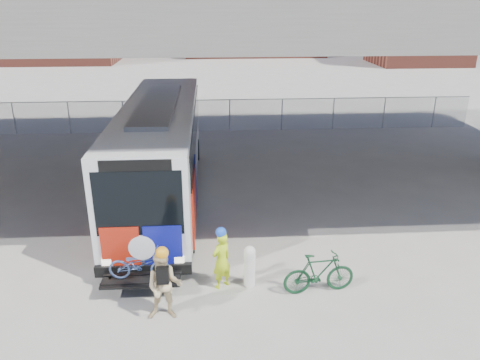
{
  "coord_description": "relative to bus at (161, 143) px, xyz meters",
  "views": [
    {
      "loc": [
        -0.15,
        -14.18,
        7.18
      ],
      "look_at": [
        0.79,
        0.07,
        1.6
      ],
      "focal_mm": 35.0,
      "sensor_mm": 36.0,
      "label": 1
    }
  ],
  "objects": [
    {
      "name": "bollard",
      "position": [
        2.8,
        -6.33,
        -1.48
      ],
      "size": [
        0.31,
        0.31,
        1.18
      ],
      "color": "silver",
      "rests_on": "ground"
    },
    {
      "name": "cyclist_tan",
      "position": [
        0.69,
        -7.54,
        -1.2
      ],
      "size": [
        0.87,
        0.69,
        1.92
      ],
      "rotation": [
        0.0,
        0.0,
        -0.04
      ],
      "color": "#CFB484",
      "rests_on": "ground"
    },
    {
      "name": "ground",
      "position": [
        2.0,
        -2.74,
        -2.11
      ],
      "size": [
        160.0,
        160.0,
        0.0
      ],
      "primitive_type": "plane",
      "color": "#9E9991",
      "rests_on": "ground"
    },
    {
      "name": "cyclist_hivis",
      "position": [
        2.06,
        -6.33,
        -1.27
      ],
      "size": [
        0.69,
        0.66,
        1.75
      ],
      "rotation": [
        0.0,
        0.0,
        3.81
      ],
      "color": "#C1E418",
      "rests_on": "ground"
    },
    {
      "name": "bike_parked",
      "position": [
        4.56,
        -6.76,
        -1.54
      ],
      "size": [
        1.93,
        0.72,
        1.14
      ],
      "primitive_type": "imported",
      "rotation": [
        0.0,
        0.0,
        1.67
      ],
      "color": "#123920",
      "rests_on": "ground"
    },
    {
      "name": "brick_buildings",
      "position": [
        3.23,
        45.48,
        3.31
      ],
      "size": [
        54.0,
        22.0,
        12.0
      ],
      "color": "brown",
      "rests_on": "ground"
    },
    {
      "name": "bus",
      "position": [
        0.0,
        0.0,
        0.0
      ],
      "size": [
        2.67,
        12.9,
        3.69
      ],
      "color": "silver",
      "rests_on": "ground"
    },
    {
      "name": "chainlink_fence",
      "position": [
        2.0,
        9.26,
        -0.69
      ],
      "size": [
        30.0,
        0.06,
        30.0
      ],
      "color": "gray",
      "rests_on": "ground"
    },
    {
      "name": "overpass",
      "position": [
        2.0,
        1.26,
        4.43
      ],
      "size": [
        40.0,
        16.0,
        7.95
      ],
      "color": "#605E59",
      "rests_on": "ground"
    }
  ]
}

